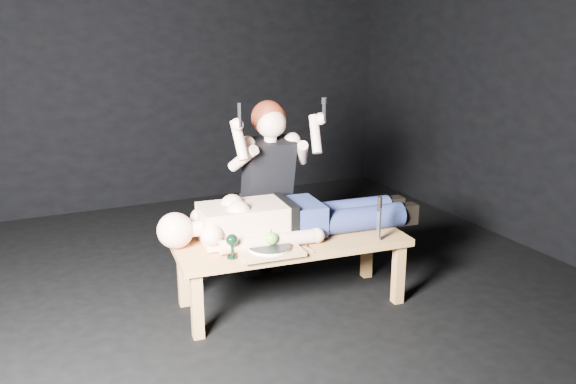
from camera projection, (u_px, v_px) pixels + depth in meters
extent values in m
plane|color=black|center=(242.00, 303.00, 3.88)|extent=(5.00, 5.00, 0.00)
plane|color=black|center=(147.00, 53.00, 5.65)|extent=(5.00, 0.00, 5.00)
cube|color=#B88C48|center=(291.00, 272.00, 3.82)|extent=(1.51, 0.67, 0.45)
cube|color=tan|center=(269.00, 251.00, 3.54)|extent=(0.40, 0.30, 0.02)
cylinder|color=white|center=(269.00, 247.00, 3.53)|extent=(0.27, 0.27, 0.02)
sphere|color=green|center=(271.00, 238.00, 3.54)|extent=(0.08, 0.08, 0.08)
cube|color=#B2B2B7|center=(243.00, 255.00, 3.49)|extent=(0.02, 0.16, 0.01)
cube|color=#B2B2B7|center=(309.00, 248.00, 3.60)|extent=(0.03, 0.16, 0.01)
cube|color=#B2B2B7|center=(299.00, 244.00, 3.67)|extent=(0.08, 0.15, 0.01)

